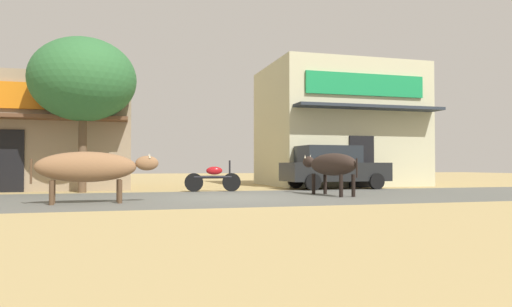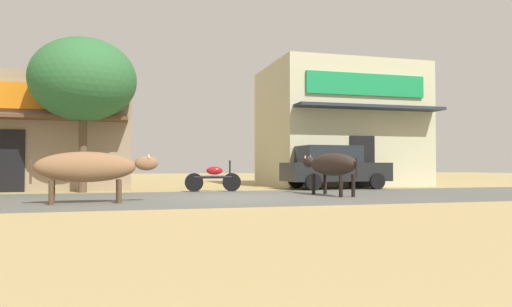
% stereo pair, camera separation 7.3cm
% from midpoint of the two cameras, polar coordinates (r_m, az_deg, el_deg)
% --- Properties ---
extents(ground, '(80.00, 80.00, 0.00)m').
position_cam_midpoint_polar(ground, '(13.41, -2.81, -5.27)').
color(ground, tan).
extents(asphalt_road, '(72.00, 6.40, 0.00)m').
position_cam_midpoint_polar(asphalt_road, '(13.41, -2.81, -5.26)').
color(asphalt_road, '#5A5A53').
rests_on(asphalt_road, ground).
extents(storefront_left_cafe, '(6.10, 6.16, 4.17)m').
position_cam_midpoint_polar(storefront_left_cafe, '(20.39, -23.54, 2.04)').
color(storefront_left_cafe, gray).
rests_on(storefront_left_cafe, ground).
extents(storefront_right_club, '(6.60, 6.16, 5.39)m').
position_cam_midpoint_polar(storefront_right_club, '(22.39, 9.66, 3.21)').
color(storefront_right_club, '#BEBA96').
rests_on(storefront_right_club, ground).
extents(roadside_tree, '(3.45, 3.45, 5.12)m').
position_cam_midpoint_polar(roadside_tree, '(16.98, -20.08, 8.26)').
color(roadside_tree, brown).
rests_on(roadside_tree, ground).
extents(parked_hatchback_car, '(4.02, 1.93, 1.64)m').
position_cam_midpoint_polar(parked_hatchback_car, '(18.47, 9.06, -1.58)').
color(parked_hatchback_car, black).
rests_on(parked_hatchback_car, ground).
extents(parked_motorcycle, '(1.92, 0.29, 1.07)m').
position_cam_midpoint_polar(parked_motorcycle, '(16.41, -5.22, -2.90)').
color(parked_motorcycle, black).
rests_on(parked_motorcycle, ground).
extents(cow_near_brown, '(2.89, 0.79, 1.22)m').
position_cam_midpoint_polar(cow_near_brown, '(11.92, -19.41, -1.56)').
color(cow_near_brown, '#88603F').
rests_on(cow_near_brown, ground).
extents(cow_far_dark, '(0.95, 2.83, 1.26)m').
position_cam_midpoint_polar(cow_far_dark, '(14.40, 8.83, -1.36)').
color(cow_far_dark, '#2F231D').
rests_on(cow_far_dark, ground).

